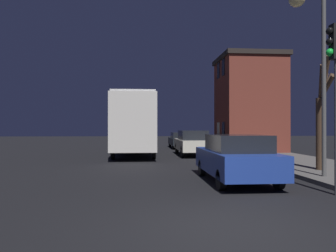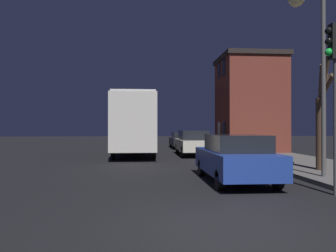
# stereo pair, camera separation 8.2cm
# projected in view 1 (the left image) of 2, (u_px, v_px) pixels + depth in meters

# --- Properties ---
(ground_plane) EXTENTS (120.00, 120.00, 0.00)m
(ground_plane) POSITION_uv_depth(u_px,v_px,m) (228.00, 225.00, 5.76)
(ground_plane) COLOR black
(brick_building) EXTENTS (4.17, 4.42, 6.48)m
(brick_building) POSITION_uv_depth(u_px,v_px,m) (249.00, 103.00, 22.47)
(brick_building) COLOR brown
(brick_building) RESTS_ON sidewalk
(streetlamp) EXTENTS (1.24, 0.53, 6.02)m
(streetlamp) POSITION_uv_depth(u_px,v_px,m) (309.00, 35.00, 10.60)
(streetlamp) COLOR #4C4C4C
(streetlamp) RESTS_ON sidewalk
(traffic_light) EXTENTS (0.43, 0.24, 4.36)m
(traffic_light) POSITION_uv_depth(u_px,v_px,m) (336.00, 73.00, 8.32)
(traffic_light) COLOR #4C4C4C
(traffic_light) RESTS_ON ground
(bare_tree) EXTENTS (1.06, 1.70, 4.16)m
(bare_tree) POSITION_uv_depth(u_px,v_px,m) (322.00, 117.00, 12.22)
(bare_tree) COLOR #473323
(bare_tree) RESTS_ON sidewalk
(bus) EXTENTS (2.43, 10.16, 3.65)m
(bus) POSITION_uv_depth(u_px,v_px,m) (135.00, 121.00, 21.11)
(bus) COLOR beige
(bus) RESTS_ON ground
(car_near_lane) EXTENTS (1.82, 4.30, 1.50)m
(car_near_lane) POSITION_uv_depth(u_px,v_px,m) (236.00, 157.00, 10.40)
(car_near_lane) COLOR navy
(car_near_lane) RESTS_ON ground
(car_mid_lane) EXTENTS (1.74, 4.64, 1.55)m
(car_mid_lane) POSITION_uv_depth(u_px,v_px,m) (192.00, 142.00, 20.16)
(car_mid_lane) COLOR beige
(car_mid_lane) RESTS_ON ground
(car_far_lane) EXTENTS (1.77, 4.65, 1.33)m
(car_far_lane) POSITION_uv_depth(u_px,v_px,m) (181.00, 140.00, 27.49)
(car_far_lane) COLOR black
(car_far_lane) RESTS_ON ground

